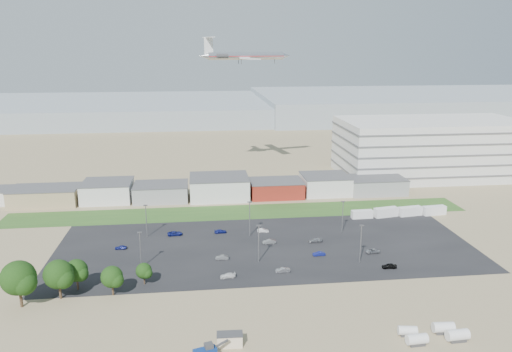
{
  "coord_description": "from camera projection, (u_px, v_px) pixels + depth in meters",
  "views": [
    {
      "loc": [
        -13.53,
        -113.74,
        55.97
      ],
      "look_at": [
        2.48,
        22.0,
        20.71
      ],
      "focal_mm": 35.0,
      "sensor_mm": 36.0,
      "label": 1
    }
  ],
  "objects": [
    {
      "name": "airliner",
      "position": [
        246.0,
        56.0,
        217.81
      ],
      "size": [
        47.96,
        38.06,
        12.51
      ],
      "primitive_type": null,
      "rotation": [
        0.0,
        0.0,
        0.24
      ],
      "color": "silver"
    },
    {
      "name": "parked_car_0",
      "position": [
        372.0,
        251.0,
        139.91
      ],
      "size": [
        4.27,
        2.1,
        1.17
      ],
      "primitive_type": "imported",
      "rotation": [
        0.0,
        0.0,
        -1.53
      ],
      "color": "#A5A5AA",
      "rests_on": "ground"
    },
    {
      "name": "parked_car_12",
      "position": [
        315.0,
        240.0,
        147.68
      ],
      "size": [
        4.13,
        1.71,
        1.19
      ],
      "primitive_type": "imported",
      "rotation": [
        0.0,
        0.0,
        -1.58
      ],
      "color": "#A5A5AA",
      "rests_on": "ground"
    },
    {
      "name": "parked_car_6",
      "position": [
        221.0,
        231.0,
        155.07
      ],
      "size": [
        3.94,
        1.92,
        1.1
      ],
      "primitive_type": "imported",
      "rotation": [
        0.0,
        0.0,
        1.67
      ],
      "color": "navy",
      "rests_on": "ground"
    },
    {
      "name": "parked_car_3",
      "position": [
        228.0,
        276.0,
        124.94
      ],
      "size": [
        4.08,
        2.04,
        1.14
      ],
      "primitive_type": "imported",
      "rotation": [
        0.0,
        0.0,
        -1.46
      ],
      "color": "silver",
      "rests_on": "ground"
    },
    {
      "name": "parked_car_5",
      "position": [
        121.0,
        247.0,
        142.65
      ],
      "size": [
        3.33,
        1.49,
        1.11
      ],
      "primitive_type": "imported",
      "rotation": [
        0.0,
        0.0,
        -1.62
      ],
      "color": "navy",
      "rests_on": "ground"
    },
    {
      "name": "lightpole_back_l",
      "position": [
        146.0,
        221.0,
        150.83
      ],
      "size": [
        1.2,
        0.5,
        10.18
      ],
      "primitive_type": null,
      "color": "slate",
      "rests_on": "ground"
    },
    {
      "name": "parked_car_10",
      "position": [
        111.0,
        279.0,
        122.88
      ],
      "size": [
        4.57,
        1.92,
        1.32
      ],
      "primitive_type": "imported",
      "rotation": [
        0.0,
        0.0,
        1.55
      ],
      "color": "#595B5E",
      "rests_on": "ground"
    },
    {
      "name": "parked_car_7",
      "position": [
        269.0,
        242.0,
        146.62
      ],
      "size": [
        4.0,
        1.66,
        1.29
      ],
      "primitive_type": "imported",
      "rotation": [
        0.0,
        0.0,
        -1.49
      ],
      "color": "#595B5E",
      "rests_on": "ground"
    },
    {
      "name": "lightpole_back_m",
      "position": [
        250.0,
        219.0,
        151.34
      ],
      "size": [
        1.29,
        0.54,
        11.01
      ],
      "primitive_type": null,
      "color": "slate",
      "rests_on": "ground"
    },
    {
      "name": "parked_car_2",
      "position": [
        389.0,
        266.0,
        130.26
      ],
      "size": [
        3.96,
        1.85,
        1.31
      ],
      "primitive_type": "imported",
      "rotation": [
        0.0,
        0.0,
        -1.65
      ],
      "color": "black",
      "rests_on": "ground"
    },
    {
      "name": "box_trailer_a",
      "position": [
        362.0,
        214.0,
        168.54
      ],
      "size": [
        7.29,
        2.5,
        2.71
      ],
      "primitive_type": null,
      "rotation": [
        0.0,
        0.0,
        0.03
      ],
      "color": "silver",
      "rests_on": "ground"
    },
    {
      "name": "tree_left",
      "position": [
        59.0,
        277.0,
        113.34
      ],
      "size": [
        7.13,
        7.13,
        10.69
      ],
      "primitive_type": null,
      "color": "black",
      "rests_on": "ground"
    },
    {
      "name": "lightpole_front_r",
      "position": [
        361.0,
        244.0,
        132.77
      ],
      "size": [
        1.25,
        0.52,
        10.59
      ],
      "primitive_type": null,
      "color": "slate",
      "rests_on": "ground"
    },
    {
      "name": "lightpole_front_l",
      "position": [
        140.0,
        250.0,
        129.47
      ],
      "size": [
        1.17,
        0.49,
        9.96
      ],
      "primitive_type": null,
      "color": "slate",
      "rests_on": "ground"
    },
    {
      "name": "box_trailer_c",
      "position": [
        410.0,
        211.0,
        171.16
      ],
      "size": [
        8.38,
        3.68,
        3.04
      ],
      "primitive_type": null,
      "rotation": [
        0.0,
        0.0,
        0.15
      ],
      "color": "silver",
      "rests_on": "ground"
    },
    {
      "name": "lightpole_front_m",
      "position": [
        259.0,
        244.0,
        133.16
      ],
      "size": [
        1.23,
        0.51,
        10.42
      ],
      "primitive_type": null,
      "color": "slate",
      "rests_on": "ground"
    },
    {
      "name": "telehandler",
      "position": [
        205.0,
        351.0,
        92.35
      ],
      "size": [
        7.24,
        4.19,
        2.86
      ],
      "primitive_type": null,
      "rotation": [
        0.0,
        0.0,
        0.3
      ],
      "color": "navy",
      "rests_on": "ground"
    },
    {
      "name": "parking_lot",
      "position": [
        265.0,
        246.0,
        144.69
      ],
      "size": [
        120.0,
        50.0,
        0.01
      ],
      "primitive_type": "cube",
      "color": "black",
      "rests_on": "ground"
    },
    {
      "name": "grass_strip",
      "position": [
        239.0,
        212.0,
        174.9
      ],
      "size": [
        160.0,
        16.0,
        0.02
      ],
      "primitive_type": "cube",
      "color": "#2D551F",
      "rests_on": "ground"
    },
    {
      "name": "box_trailer_b",
      "position": [
        386.0,
        212.0,
        169.99
      ],
      "size": [
        8.61,
        4.08,
        3.1
      ],
      "primitive_type": null,
      "rotation": [
        0.0,
        0.0,
        0.19
      ],
      "color": "silver",
      "rests_on": "ground"
    },
    {
      "name": "storage_tank_se",
      "position": [
        457.0,
        335.0,
        97.83
      ],
      "size": [
        4.47,
        2.4,
        2.62
      ],
      "primitive_type": null,
      "rotation": [
        0.0,
        0.0,
        0.05
      ],
      "color": "silver",
      "rests_on": "ground"
    },
    {
      "name": "building_row",
      "position": [
        190.0,
        188.0,
        190.24
      ],
      "size": [
        170.0,
        20.0,
        8.0
      ],
      "primitive_type": null,
      "color": "silver",
      "rests_on": "ground"
    },
    {
      "name": "storage_tank_nw",
      "position": [
        408.0,
        331.0,
        99.67
      ],
      "size": [
        3.97,
        2.44,
        2.23
      ],
      "primitive_type": null,
      "rotation": [
        0.0,
        0.0,
        -0.16
      ],
      "color": "silver",
      "rests_on": "ground"
    },
    {
      "name": "parked_car_13",
      "position": [
        283.0,
        270.0,
        127.89
      ],
      "size": [
        3.75,
        1.33,
        1.23
      ],
      "primitive_type": "imported",
      "rotation": [
        0.0,
        0.0,
        -1.56
      ],
      "color": "#A5A5AA",
      "rests_on": "ground"
    },
    {
      "name": "portable_shed",
      "position": [
        230.0,
        340.0,
        96.3
      ],
      "size": [
        5.17,
        2.85,
        2.55
      ],
      "primitive_type": null,
      "rotation": [
        0.0,
        0.0,
        -0.04
      ],
      "color": "beige",
      "rests_on": "ground"
    },
    {
      "name": "parked_car_11",
      "position": [
        263.0,
        230.0,
        155.73
      ],
      "size": [
        3.62,
        1.6,
        1.15
      ],
      "primitive_type": "imported",
      "rotation": [
        0.0,
        0.0,
        1.46
      ],
      "color": "silver",
      "rests_on": "ground"
    },
    {
      "name": "hills_backdrop",
      "position": [
        259.0,
        109.0,
        431.22
      ],
      "size": [
        700.0,
        200.0,
        9.0
      ],
      "primitive_type": null,
      "color": "gray",
      "rests_on": "ground"
    },
    {
      "name": "storage_tank_sw",
      "position": [
        417.0,
        339.0,
        96.54
      ],
      "size": [
        4.19,
        2.27,
        2.45
      ],
      "primitive_type": null,
      "rotation": [
        0.0,
        0.0,
        0.06
      ],
      "color": "silver",
      "rests_on": "ground"
    },
    {
      "name": "tree_right",
      "position": [
        112.0,
        279.0,
        115.25
      ],
      "size": [
        5.43,
        5.43,
        8.15
      ],
      "primitive_type": null,
      "color": "black",
      "rests_on": "ground"
    },
    {
      "name": "parked_car_9",
      "position": [
        175.0,
        233.0,
        153.14
      ],
      "size": [
        4.74,
        2.54,
        1.26
      ],
      "primitive_type": "imported",
      "rotation": [
        0.0,
        0.0,
        1.67
      ],
      "color": "navy",
      "rests_on": "ground"
    },
    {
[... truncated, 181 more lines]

